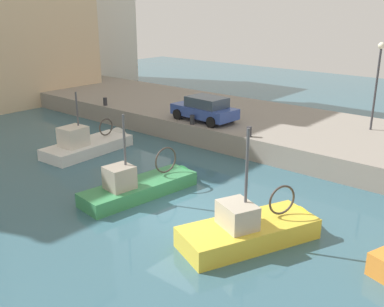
# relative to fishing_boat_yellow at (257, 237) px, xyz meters

# --- Properties ---
(water_surface) EXTENTS (80.00, 80.00, 0.00)m
(water_surface) POSITION_rel_fishing_boat_yellow_xyz_m (-0.07, 3.19, -0.11)
(water_surface) COLOR #386070
(water_surface) RESTS_ON ground
(quay_wall) EXTENTS (9.00, 56.00, 1.20)m
(quay_wall) POSITION_rel_fishing_boat_yellow_xyz_m (11.43, 3.19, 0.49)
(quay_wall) COLOR gray
(quay_wall) RESTS_ON ground
(fishing_boat_yellow) EXTENTS (5.95, 3.88, 5.03)m
(fishing_boat_yellow) POSITION_rel_fishing_boat_yellow_xyz_m (0.00, 0.00, 0.00)
(fishing_boat_yellow) COLOR gold
(fishing_boat_yellow) RESTS_ON ground
(fishing_boat_white) EXTENTS (6.00, 2.37, 4.45)m
(fishing_boat_white) POSITION_rel_fishing_boat_yellow_xyz_m (2.61, 12.63, 0.03)
(fishing_boat_white) COLOR white
(fishing_boat_white) RESTS_ON ground
(fishing_boat_green) EXTENTS (6.28, 2.38, 4.47)m
(fishing_boat_green) POSITION_rel_fishing_boat_yellow_xyz_m (0.33, 5.98, 0.01)
(fishing_boat_green) COLOR #388951
(fishing_boat_green) RESTS_ON ground
(parked_car_blue) EXTENTS (2.27, 4.22, 1.49)m
(parked_car_blue) POSITION_rel_fishing_boat_yellow_xyz_m (8.41, 9.13, 1.85)
(parked_car_blue) COLOR #334C9E
(parked_car_blue) RESTS_ON quay_wall
(mooring_bollard_south) EXTENTS (0.28, 0.28, 0.55)m
(mooring_bollard_south) POSITION_rel_fishing_boat_yellow_xyz_m (7.28, 5.19, 1.36)
(mooring_bollard_south) COLOR #2D2D33
(mooring_bollard_south) RESTS_ON quay_wall
(mooring_bollard_mid) EXTENTS (0.28, 0.28, 0.55)m
(mooring_bollard_mid) POSITION_rel_fishing_boat_yellow_xyz_m (7.28, 9.19, 1.36)
(mooring_bollard_mid) COLOR #2D2D33
(mooring_bollard_mid) RESTS_ON quay_wall
(mooring_bollard_north) EXTENTS (0.28, 0.28, 0.55)m
(mooring_bollard_north) POSITION_rel_fishing_boat_yellow_xyz_m (7.28, 17.19, 1.36)
(mooring_bollard_north) COLOR #2D2D33
(mooring_bollard_north) RESTS_ON quay_wall
(quay_streetlamp) EXTENTS (0.36, 0.36, 4.83)m
(quay_streetlamp) POSITION_rel_fishing_boat_yellow_xyz_m (12.93, 0.72, 4.34)
(quay_streetlamp) COLOR #38383D
(quay_streetlamp) RESTS_ON quay_wall
(waterfront_building_west) EXTENTS (9.70, 7.07, 16.13)m
(waterfront_building_west) POSITION_rel_fishing_boat_yellow_xyz_m (16.51, 32.11, 7.97)
(waterfront_building_west) COLOR silver
(waterfront_building_west) RESTS_ON ground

